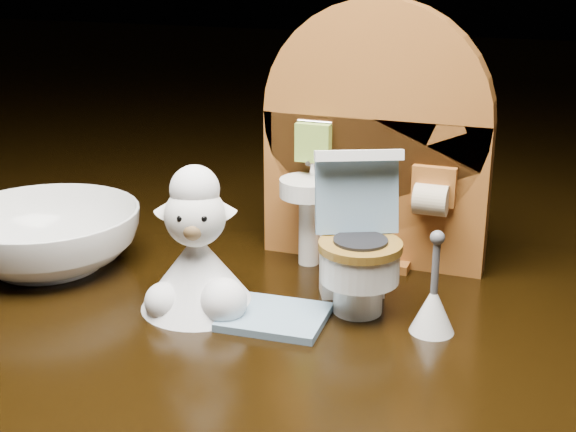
% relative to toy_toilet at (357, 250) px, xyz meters
% --- Properties ---
extents(backdrop_panel, '(0.13, 0.05, 0.15)m').
position_rel_toy_toilet_xyz_m(backdrop_panel, '(-0.01, 0.06, 0.04)').
color(backdrop_panel, '#95531F').
rests_on(backdrop_panel, ground).
extents(toy_toilet, '(0.05, 0.06, 0.08)m').
position_rel_toy_toilet_xyz_m(toy_toilet, '(0.00, 0.00, 0.00)').
color(toy_toilet, white).
rests_on(toy_toilet, ground).
extents(bath_mat, '(0.05, 0.04, 0.00)m').
position_rel_toy_toilet_xyz_m(bath_mat, '(-0.03, -0.03, -0.03)').
color(bath_mat, '#6C8CA3').
rests_on(bath_mat, ground).
extents(toilet_brush, '(0.02, 0.02, 0.05)m').
position_rel_toy_toilet_xyz_m(toilet_brush, '(0.04, -0.02, -0.02)').
color(toilet_brush, white).
rests_on(toilet_brush, ground).
extents(plush_lamb, '(0.06, 0.06, 0.08)m').
position_rel_toy_toilet_xyz_m(plush_lamb, '(-0.07, -0.03, -0.00)').
color(plush_lamb, white).
rests_on(plush_lamb, ground).
extents(ceramic_bowl, '(0.14, 0.14, 0.03)m').
position_rel_toy_toilet_xyz_m(ceramic_bowl, '(-0.18, -0.01, -0.01)').
color(ceramic_bowl, white).
rests_on(ceramic_bowl, ground).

